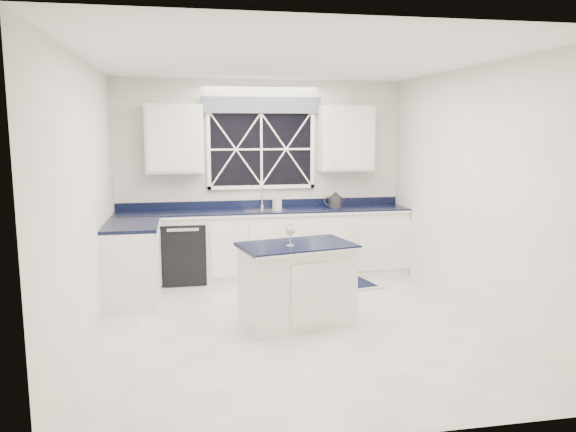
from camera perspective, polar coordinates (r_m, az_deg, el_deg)
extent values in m
plane|color=silver|center=(6.00, 0.39, -10.96)|extent=(4.50, 4.50, 0.00)
cube|color=white|center=(7.89, -2.75, 3.90)|extent=(4.00, 0.10, 2.70)
cube|color=white|center=(7.73, -2.39, -2.95)|extent=(3.98, 0.60, 0.90)
cube|color=white|center=(6.90, -15.55, -4.74)|extent=(0.60, 1.00, 0.90)
cube|color=black|center=(7.65, -2.42, 0.49)|extent=(3.98, 0.64, 0.04)
cube|color=black|center=(7.67, -10.57, -3.51)|extent=(0.60, 0.58, 0.82)
cube|color=black|center=(7.84, -2.74, 6.79)|extent=(1.40, 0.02, 1.00)
cube|color=slate|center=(7.78, -2.71, 11.20)|extent=(1.65, 0.04, 0.22)
cube|color=white|center=(7.62, -11.47, 7.69)|extent=(0.75, 0.34, 0.90)
cube|color=white|center=(7.95, 5.89, 7.87)|extent=(0.75, 0.34, 0.90)
cylinder|color=silver|center=(7.86, -2.65, 1.02)|extent=(0.05, 0.05, 0.04)
cylinder|color=silver|center=(7.84, -2.66, 2.03)|extent=(0.02, 0.02, 0.28)
cylinder|color=silver|center=(7.74, -2.57, 2.90)|extent=(0.02, 0.18, 0.02)
cube|color=white|center=(5.91, 0.90, -7.09)|extent=(1.21, 0.86, 0.82)
cube|color=black|center=(5.81, 0.91, -3.03)|extent=(1.27, 0.92, 0.04)
cube|color=#A9A9A4|center=(7.42, 4.15, -7.02)|extent=(1.38, 1.01, 0.01)
cube|color=#0F1633|center=(7.41, 4.16, -6.94)|extent=(1.22, 0.84, 0.01)
cylinder|color=#303032|center=(7.89, 4.83, 1.44)|extent=(0.24, 0.24, 0.15)
cone|color=#303032|center=(7.88, 4.84, 2.23)|extent=(0.20, 0.20, 0.07)
torus|color=#303032|center=(7.90, 4.12, 1.54)|extent=(0.13, 0.06, 0.13)
cylinder|color=#303032|center=(7.88, 5.63, 1.58)|extent=(0.08, 0.04, 0.10)
cylinder|color=silver|center=(5.71, 0.22, -3.01)|extent=(0.08, 0.08, 0.01)
cylinder|color=silver|center=(5.70, 0.22, -2.38)|extent=(0.01, 0.01, 0.12)
ellipsoid|color=silver|center=(5.68, 0.22, -1.37)|extent=(0.10, 0.10, 0.12)
cylinder|color=tan|center=(5.69, 0.22, -1.58)|extent=(0.08, 0.08, 0.05)
imported|color=silver|center=(7.84, -1.11, 1.63)|extent=(0.13, 0.13, 0.21)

